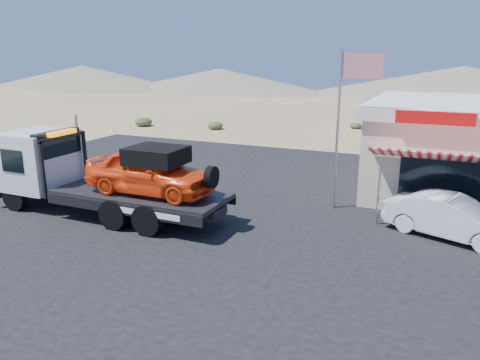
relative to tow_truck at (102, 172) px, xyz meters
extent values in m
plane|color=#957855|center=(3.01, -0.35, -1.63)|extent=(120.00, 120.00, 0.00)
cube|color=black|center=(5.01, 2.65, -1.62)|extent=(32.00, 24.00, 0.02)
cylinder|color=black|center=(-3.38, -1.05, -1.08)|extent=(1.05, 0.32, 1.05)
cylinder|color=black|center=(-3.38, 1.05, -1.08)|extent=(1.05, 0.32, 1.05)
cylinder|color=black|center=(1.36, -1.05, -1.08)|extent=(1.05, 0.58, 1.05)
cylinder|color=black|center=(1.36, 1.05, -1.08)|extent=(1.05, 0.58, 1.05)
cylinder|color=black|center=(2.73, -1.05, -1.08)|extent=(1.05, 0.58, 1.05)
cylinder|color=black|center=(2.73, 1.05, -1.08)|extent=(1.05, 0.58, 1.05)
cube|color=black|center=(0.52, 0.00, -0.93)|extent=(8.64, 1.05, 0.32)
cube|color=silver|center=(-3.06, 0.00, 0.18)|extent=(2.32, 2.48, 2.21)
cube|color=black|center=(-2.06, 0.00, 0.92)|extent=(0.37, 2.11, 0.95)
cube|color=black|center=(-1.75, 0.00, 0.13)|extent=(0.11, 2.32, 2.11)
cube|color=orange|center=(-1.75, 0.00, 1.34)|extent=(0.26, 1.26, 0.16)
cube|color=black|center=(1.68, 0.00, -0.64)|extent=(6.32, 2.42, 0.16)
imported|color=#F33F0F|center=(2.10, 0.00, 0.23)|extent=(4.64, 1.87, 1.58)
cube|color=black|center=(2.42, 0.00, 0.83)|extent=(1.90, 1.58, 0.58)
imported|color=silver|center=(11.90, 2.65, -0.92)|extent=(4.44, 2.80, 1.38)
cube|color=red|center=(11.01, 4.39, 2.04)|extent=(2.60, 0.12, 0.45)
cylinder|color=#99999E|center=(9.51, 2.95, -0.51)|extent=(0.08, 0.08, 2.20)
cylinder|color=#99999E|center=(7.71, 4.15, 1.39)|extent=(0.10, 0.10, 6.00)
cube|color=#B20C14|center=(8.46, 4.15, 3.79)|extent=(1.50, 0.02, 0.90)
ellipsoid|color=#384625|center=(-14.42, 7.79, -1.35)|extent=(1.04, 1.04, 0.56)
ellipsoid|color=#384625|center=(-15.76, 9.16, -1.36)|extent=(1.02, 1.02, 0.55)
ellipsoid|color=#384625|center=(-11.52, 18.90, -1.25)|extent=(1.41, 1.41, 0.76)
ellipsoid|color=#384625|center=(-5.35, 19.83, -1.30)|extent=(1.22, 1.22, 0.66)
ellipsoid|color=#384625|center=(4.82, 24.68, -1.37)|extent=(0.95, 0.95, 0.51)
cone|color=#726B59|center=(-21.99, 54.65, 0.12)|extent=(36.00, 36.00, 3.50)
cone|color=#726B59|center=(13.01, 57.65, 0.47)|extent=(44.00, 44.00, 4.20)
cone|color=#726B59|center=(-46.99, 51.65, 0.27)|extent=(40.00, 40.00, 3.80)
camera|label=1|loc=(11.37, -13.19, 4.23)|focal=35.00mm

